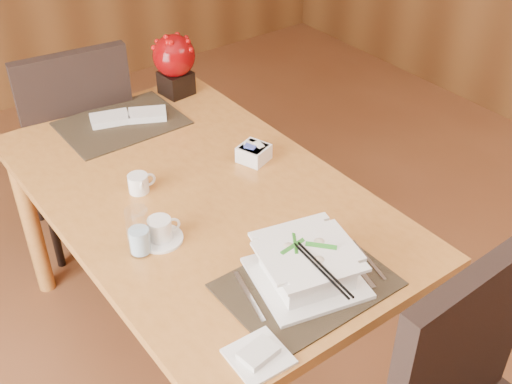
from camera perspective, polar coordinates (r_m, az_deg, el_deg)
dining_table at (r=2.18m, az=-4.99°, el=-1.98°), size 0.90×1.50×0.75m
placemat_near at (r=1.77m, az=4.55°, el=-8.21°), size 0.45×0.33×0.01m
placemat_far at (r=2.53m, az=-11.85°, el=6.00°), size 0.45×0.33×0.01m
soup_setting at (r=1.75m, az=4.54°, el=-6.56°), size 0.34×0.34×0.11m
coffee_cup at (r=1.92m, az=-8.52°, el=-3.47°), size 0.13×0.13×0.08m
water_glass at (r=1.85m, az=-10.40°, el=-3.50°), size 0.09×0.09×0.15m
creamer_jug at (r=2.13m, az=-10.42°, el=0.75°), size 0.10×0.10×0.06m
sugar_caddy at (r=2.25m, az=-0.20°, el=3.46°), size 0.12×0.12×0.06m
berry_decor at (r=2.66m, az=-7.27°, el=11.46°), size 0.17×0.17×0.25m
napkins_far at (r=2.54m, az=-11.02°, el=6.63°), size 0.31×0.21×0.03m
bread_plate at (r=1.60m, az=0.23°, el=-14.42°), size 0.14×0.14×0.01m
far_chair at (r=2.86m, az=-15.65°, el=4.63°), size 0.52×0.53×1.00m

